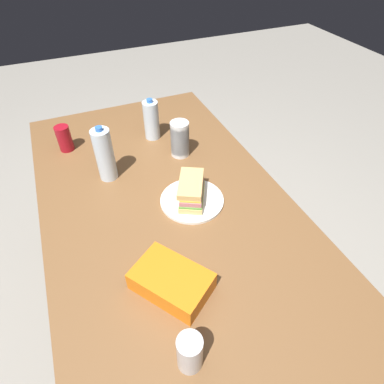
% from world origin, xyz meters
% --- Properties ---
extents(ground_plane, '(8.00, 8.00, 0.00)m').
position_xyz_m(ground_plane, '(0.00, 0.00, 0.00)').
color(ground_plane, gray).
extents(dining_table, '(1.71, 0.94, 0.77)m').
position_xyz_m(dining_table, '(0.00, 0.00, 0.68)').
color(dining_table, brown).
rests_on(dining_table, ground_plane).
extents(paper_plate, '(0.25, 0.25, 0.01)m').
position_xyz_m(paper_plate, '(-0.03, -0.10, 0.77)').
color(paper_plate, white).
rests_on(paper_plate, dining_table).
extents(sandwich, '(0.21, 0.16, 0.08)m').
position_xyz_m(sandwich, '(-0.03, -0.10, 0.82)').
color(sandwich, '#DBB26B').
rests_on(sandwich, paper_plate).
extents(soda_can_red, '(0.07, 0.07, 0.12)m').
position_xyz_m(soda_can_red, '(0.53, 0.31, 0.83)').
color(soda_can_red, maroon).
rests_on(soda_can_red, dining_table).
extents(chip_bag, '(0.27, 0.25, 0.07)m').
position_xyz_m(chip_bag, '(-0.36, 0.11, 0.80)').
color(chip_bag, orange).
rests_on(chip_bag, dining_table).
extents(water_bottle_tall, '(0.07, 0.07, 0.20)m').
position_xyz_m(water_bottle_tall, '(0.47, -0.10, 0.86)').
color(water_bottle_tall, silver).
rests_on(water_bottle_tall, dining_table).
extents(plastic_cup_stack, '(0.08, 0.08, 0.17)m').
position_xyz_m(plastic_cup_stack, '(0.28, -0.17, 0.85)').
color(plastic_cup_stack, silver).
rests_on(plastic_cup_stack, dining_table).
extents(water_bottle_spare, '(0.08, 0.08, 0.25)m').
position_xyz_m(water_bottle_spare, '(0.25, 0.17, 0.88)').
color(water_bottle_spare, silver).
rests_on(water_bottle_spare, dining_table).
extents(soda_can_silver, '(0.07, 0.07, 0.12)m').
position_xyz_m(soda_can_silver, '(-0.58, 0.14, 0.83)').
color(soda_can_silver, silver).
rests_on(soda_can_silver, dining_table).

